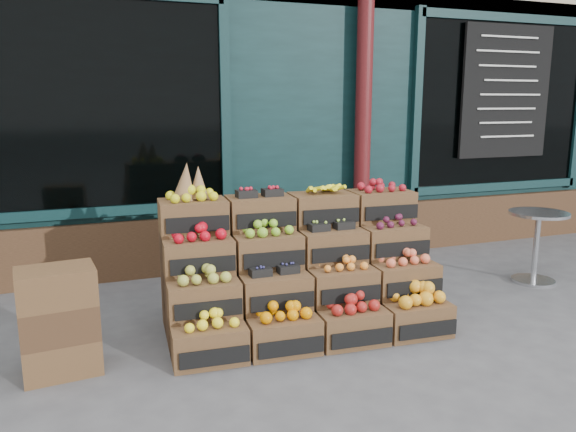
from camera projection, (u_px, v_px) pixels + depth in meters
name	position (u px, v px, depth m)	size (l,w,h in m)	color
ground	(345.00, 341.00, 4.27)	(60.00, 60.00, 0.00)	#4E4E51
shop_facade	(198.00, 60.00, 8.48)	(12.00, 6.24, 4.80)	black
crate_display	(299.00, 276.00, 4.50)	(2.19, 1.17, 1.33)	brown
spare_crates	(59.00, 321.00, 3.70)	(0.52, 0.38, 0.73)	brown
bistro_table	(537.00, 239.00, 5.57)	(0.57, 0.57, 0.72)	silver
shopkeeper	(71.00, 183.00, 5.95)	(0.68, 0.45, 1.87)	#1A5B2D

